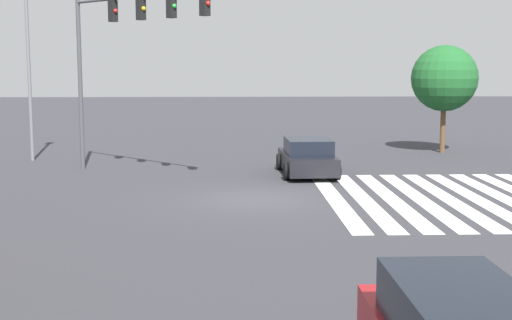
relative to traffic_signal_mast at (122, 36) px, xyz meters
name	(u,v)px	position (x,y,z in m)	size (l,w,h in m)	color
ground_plane	(256,200)	(-5.03, -5.03, -5.55)	(145.29, 145.29, 0.00)	#333338
crosswalk_markings	(447,198)	(-5.03, -11.48, -5.54)	(10.12, 8.20, 0.01)	silver
traffic_signal_mast	(122,36)	(0.00, 0.00, 0.00)	(5.88, 5.88, 7.26)	#47474C
car_0	(307,157)	(0.21, -7.32, -4.83)	(4.44, 2.31, 1.51)	black
street_light_pole_a	(28,51)	(4.98, 5.03, -0.48)	(0.80, 0.36, 8.51)	slate
tree_corner_a	(445,78)	(7.20, -14.97, -1.80)	(3.32, 3.32, 5.41)	brown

